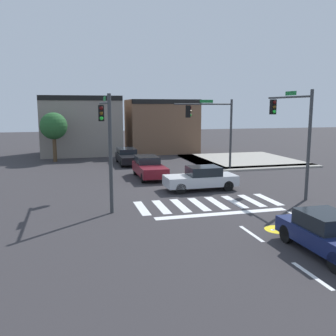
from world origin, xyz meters
TOP-DOWN VIEW (x-y plane):
  - ground_plane at (0.00, 0.00)m, footprint 120.00×120.00m
  - crosswalk_near at (-0.00, -4.50)m, footprint 7.71×2.77m
  - lane_markings at (1.16, -11.43)m, footprint 6.80×18.75m
  - bike_detector_marking at (1.36, -9.32)m, footprint 1.17×1.17m
  - curb_corner_northeast at (8.49, 9.42)m, footprint 10.00×10.60m
  - storefront_row at (-1.91, 19.14)m, footprint 16.97×6.67m
  - traffic_signal_northeast at (4.03, 5.34)m, footprint 4.91×0.32m
  - traffic_signal_southeast at (5.62, -3.46)m, footprint 0.32×4.56m
  - traffic_signal_southwest at (-5.21, -2.92)m, footprint 0.32×5.25m
  - car_black at (-1.98, 10.80)m, footprint 1.81×4.70m
  - car_navy at (1.61, -12.10)m, footprint 1.76×4.12m
  - car_silver at (0.81, -1.18)m, footprint 4.51×1.82m
  - car_maroon at (-1.51, 3.69)m, footprint 1.82×4.59m
  - roadside_tree at (-8.50, 14.00)m, footprint 2.55×2.55m

SIDE VIEW (x-z plane):
  - ground_plane at x=0.00m, z-range 0.00..0.00m
  - bike_detector_marking at x=1.36m, z-range 0.00..0.01m
  - crosswalk_near at x=0.00m, z-range 0.00..0.01m
  - lane_markings at x=1.16m, z-range 0.00..0.01m
  - curb_corner_northeast at x=8.49m, z-range 0.00..0.15m
  - car_black at x=-1.98m, z-range 0.03..1.37m
  - car_navy at x=1.61m, z-range 0.00..1.46m
  - car_silver at x=0.81m, z-range 0.00..1.48m
  - car_maroon at x=-1.51m, z-range 0.02..1.54m
  - storefront_row at x=-1.91m, z-range -0.05..6.26m
  - roadside_tree at x=-8.50m, z-range 1.02..5.69m
  - traffic_signal_northeast at x=4.03m, z-range 1.13..6.90m
  - traffic_signal_southwest at x=-5.21m, z-range 1.13..6.92m
  - traffic_signal_southeast at x=5.62m, z-range 1.17..7.27m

